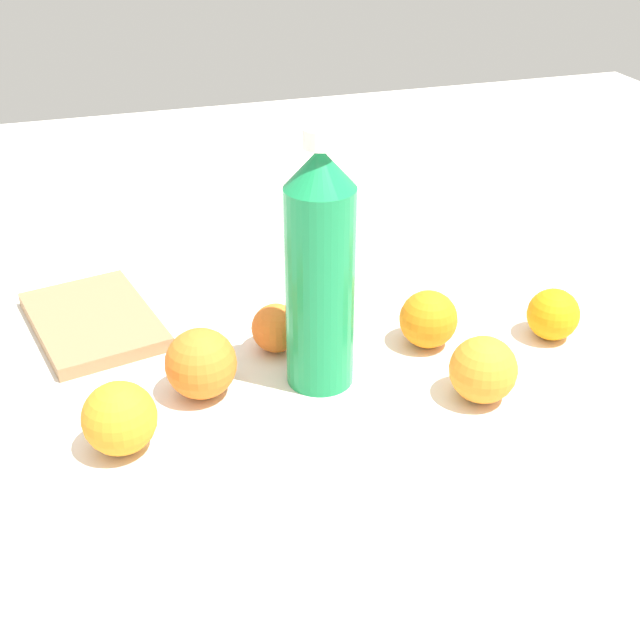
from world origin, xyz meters
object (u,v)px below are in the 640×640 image
(orange_4, at_px, (201,364))
(orange_3, at_px, (120,418))
(water_bottle, at_px, (320,270))
(orange_1, at_px, (276,328))
(cutting_board, at_px, (93,321))
(orange_0, at_px, (553,314))
(orange_5, at_px, (428,319))
(orange_2, at_px, (483,370))

(orange_4, bearing_deg, orange_3, -53.43)
(water_bottle, distance_m, orange_1, 0.14)
(water_bottle, bearing_deg, cutting_board, 94.62)
(orange_3, xyz_separation_m, orange_4, (-0.07, 0.10, 0.00))
(orange_0, distance_m, orange_4, 0.44)
(water_bottle, relative_size, orange_5, 4.17)
(orange_4, bearing_deg, orange_5, 94.14)
(water_bottle, bearing_deg, orange_5, -34.08)
(orange_5, distance_m, cutting_board, 0.43)
(water_bottle, xyz_separation_m, orange_4, (-0.01, -0.14, -0.10))
(orange_1, height_order, orange_5, orange_5)
(cutting_board, bearing_deg, orange_0, 57.96)
(orange_4, relative_size, cutting_board, 0.38)
(water_bottle, relative_size, orange_1, 4.96)
(orange_0, height_order, orange_2, orange_2)
(orange_4, bearing_deg, orange_0, 88.69)
(orange_3, xyz_separation_m, cutting_board, (-0.26, -0.01, -0.03))
(orange_1, distance_m, orange_3, 0.24)
(water_bottle, relative_size, orange_4, 3.71)
(water_bottle, relative_size, orange_3, 3.90)
(orange_0, relative_size, orange_3, 0.85)
(orange_0, relative_size, orange_4, 0.81)
(orange_2, bearing_deg, orange_0, 122.40)
(orange_0, distance_m, orange_3, 0.55)
(orange_4, bearing_deg, cutting_board, -149.92)
(orange_1, bearing_deg, water_bottle, 22.63)
(orange_3, height_order, orange_5, orange_3)
(water_bottle, relative_size, orange_2, 3.94)
(orange_1, xyz_separation_m, orange_4, (0.07, -0.10, 0.01))
(orange_3, distance_m, orange_5, 0.40)
(water_bottle, xyz_separation_m, orange_3, (0.06, -0.23, -0.10))
(orange_5, bearing_deg, orange_1, -103.94)
(orange_2, bearing_deg, orange_3, -94.44)
(orange_2, bearing_deg, water_bottle, -119.30)
(orange_2, relative_size, orange_5, 1.06)
(orange_2, bearing_deg, orange_4, -108.95)
(orange_2, distance_m, orange_4, 0.32)
(orange_0, xyz_separation_m, orange_3, (0.06, -0.54, 0.01))
(orange_5, bearing_deg, orange_3, -76.43)
(water_bottle, distance_m, cutting_board, 0.34)
(orange_0, relative_size, orange_1, 1.08)
(orange_2, bearing_deg, orange_1, -130.94)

